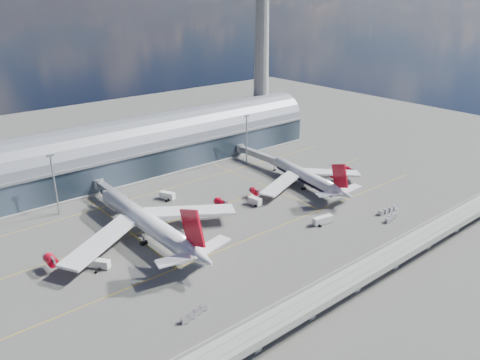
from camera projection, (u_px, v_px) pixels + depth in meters
ground at (240, 226)px, 180.66m from camera, size 500.00×500.00×0.00m
taxi_lines at (206, 207)px, 196.50m from camera, size 200.00×80.12×0.01m
terminal at (140, 150)px, 232.36m from camera, size 200.00×30.00×28.00m
control_tower at (262, 53)px, 271.32m from camera, size 19.00×19.00×103.00m
guideway at (357, 276)px, 139.28m from camera, size 220.00×8.50×7.20m
floodlight_mast_left at (54, 183)px, 185.47m from camera, size 3.00×0.70×25.70m
floodlight_mast_right at (247, 138)px, 244.60m from camera, size 3.00×0.70×25.70m
airliner_left at (149, 223)px, 168.29m from camera, size 72.72×76.35×23.32m
airliner_right at (306, 177)px, 215.64m from camera, size 57.32×59.97×19.08m
jet_bridge_left at (109, 191)px, 199.91m from camera, size 4.40×28.00×7.25m
jet_bridge_right at (255, 154)px, 246.65m from camera, size 4.40×32.00×7.25m
service_truck_0 at (99, 264)px, 152.59m from camera, size 6.27×7.22×3.00m
service_truck_1 at (172, 260)px, 154.92m from camera, size 4.80×3.71×2.53m
service_truck_2 at (323, 220)px, 181.96m from camera, size 8.77×3.96×3.07m
service_truck_3 at (325, 179)px, 222.50m from camera, size 4.31×6.85×3.10m
service_truck_4 at (255, 201)px, 198.32m from camera, size 3.57×6.05×3.30m
service_truck_5 at (167, 196)px, 203.85m from camera, size 5.29×7.23×3.27m
cargo_train_0 at (194, 314)px, 129.71m from camera, size 9.52×3.08×1.57m
cargo_train_1 at (388, 210)px, 191.75m from camera, size 10.88×2.75×1.79m
cargo_train_2 at (391, 218)px, 185.05m from camera, size 7.67×2.84×1.68m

